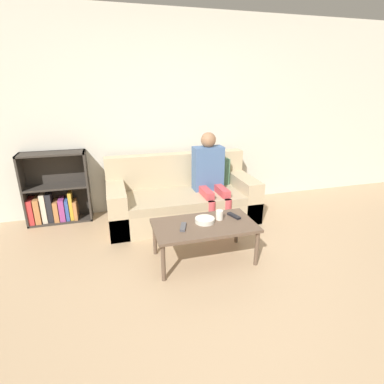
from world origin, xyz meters
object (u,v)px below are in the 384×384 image
object	(u,v)px
cup_near	(219,215)
tv_remote_1	(183,227)
person_adult	(210,172)
couch	(182,199)
tv_remote_0	(234,216)
snack_bowl	(205,220)
coffee_table	(204,228)
bookshelf	(55,196)

from	to	relation	value
cup_near	tv_remote_1	world-z (taller)	cup_near
cup_near	tv_remote_1	xyz separation A→B (m)	(-0.41, -0.09, -0.04)
person_adult	cup_near	world-z (taller)	person_adult
couch	tv_remote_1	xyz separation A→B (m)	(-0.26, -1.08, 0.14)
tv_remote_0	snack_bowl	xyz separation A→B (m)	(-0.33, -0.04, 0.01)
person_adult	snack_bowl	world-z (taller)	person_adult
coffee_table	bookshelf	bearing A→B (deg)	137.74
bookshelf	coffee_table	world-z (taller)	bookshelf
coffee_table	snack_bowl	distance (m)	0.08
person_adult	snack_bowl	size ratio (longest dim) A/B	5.73
cup_near	tv_remote_1	size ratio (longest dim) A/B	0.55
person_adult	tv_remote_0	distance (m)	0.92
coffee_table	cup_near	bearing A→B (deg)	19.45
cup_near	snack_bowl	distance (m)	0.17
bookshelf	coffee_table	size ratio (longest dim) A/B	0.91
tv_remote_1	snack_bowl	world-z (taller)	snack_bowl
person_adult	tv_remote_1	distance (m)	1.19
bookshelf	person_adult	distance (m)	2.02
cup_near	snack_bowl	xyz separation A→B (m)	(-0.17, -0.02, -0.03)
bookshelf	cup_near	xyz separation A→B (m)	(1.75, -1.36, 0.10)
person_adult	cup_near	xyz separation A→B (m)	(-0.20, -0.91, -0.19)
tv_remote_1	bookshelf	bearing A→B (deg)	152.36
couch	coffee_table	size ratio (longest dim) A/B	1.88
couch	person_adult	xyz separation A→B (m)	(0.35, -0.08, 0.37)
tv_remote_0	person_adult	bearing A→B (deg)	70.38
cup_near	snack_bowl	bearing A→B (deg)	-171.46
couch	tv_remote_0	distance (m)	1.03
person_adult	couch	bearing A→B (deg)	166.73
tv_remote_0	coffee_table	bearing A→B (deg)	175.84
person_adult	tv_remote_0	xyz separation A→B (m)	(-0.03, -0.89, -0.23)
coffee_table	tv_remote_0	world-z (taller)	tv_remote_0
coffee_table	snack_bowl	world-z (taller)	snack_bowl
couch	cup_near	world-z (taller)	couch
bookshelf	cup_near	world-z (taller)	bookshelf
tv_remote_0	tv_remote_1	bearing A→B (deg)	173.14
bookshelf	snack_bowl	distance (m)	2.10
couch	snack_bowl	xyz separation A→B (m)	(-0.02, -1.01, 0.15)
bookshelf	coffee_table	distance (m)	2.11
snack_bowl	tv_remote_1	bearing A→B (deg)	-165.15
cup_near	tv_remote_1	distance (m)	0.42
coffee_table	tv_remote_1	distance (m)	0.23
cup_near	tv_remote_0	distance (m)	0.17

